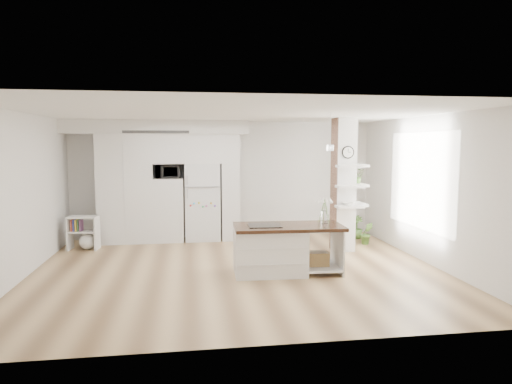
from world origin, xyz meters
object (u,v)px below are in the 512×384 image
at_px(refrigerator, 202,202).
at_px(bookshelf, 85,235).
at_px(floor_plant_a, 367,233).
at_px(kitchen_island, 277,248).

xyz_separation_m(refrigerator, bookshelf, (-2.45, -0.66, -0.57)).
xyz_separation_m(refrigerator, floor_plant_a, (3.52, -1.04, -0.63)).
relative_size(refrigerator, bookshelf, 2.51).
height_order(kitchen_island, floor_plant_a, kitchen_island).
relative_size(kitchen_island, bookshelf, 2.66).
bearing_deg(floor_plant_a, refrigerator, 163.56).
bearing_deg(refrigerator, floor_plant_a, -16.44).
relative_size(refrigerator, kitchen_island, 0.94).
bearing_deg(bookshelf, floor_plant_a, 3.62).
bearing_deg(bookshelf, refrigerator, 22.30).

